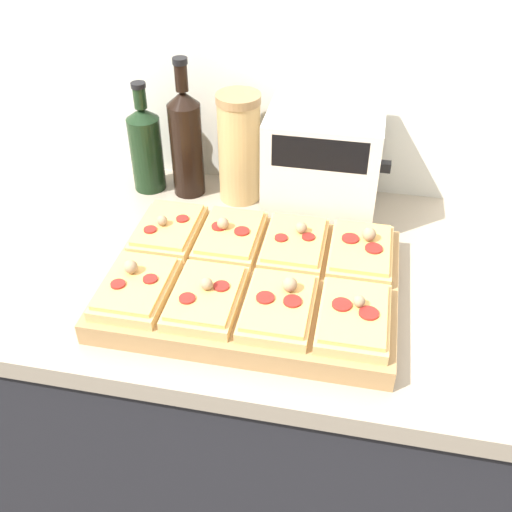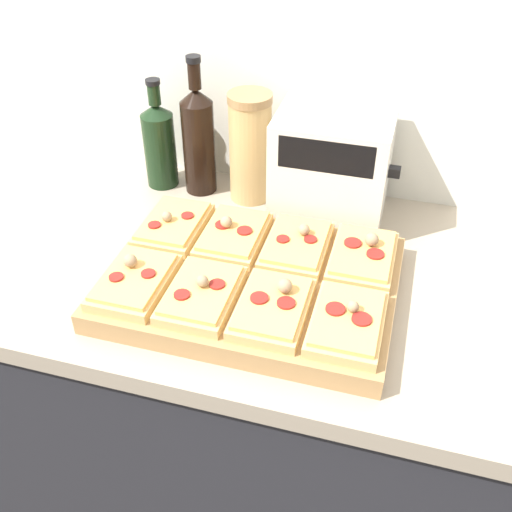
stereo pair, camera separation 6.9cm
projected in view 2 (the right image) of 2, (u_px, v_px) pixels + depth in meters
name	position (u px, v px, depth m)	size (l,w,h in m)	color
wall_back	(323.00, 40.00, 1.24)	(6.00, 0.06, 2.50)	silver
kitchen_counter	(273.00, 414.00, 1.46)	(2.63, 0.67, 0.92)	#232328
cutting_board	(252.00, 283.00, 1.11)	(0.52, 0.38, 0.04)	#A37A4C
pizza_slice_back_left	(173.00, 225.00, 1.20)	(0.12, 0.17, 0.05)	tan
pizza_slice_back_midleft	(233.00, 235.00, 1.17)	(0.12, 0.17, 0.05)	tan
pizza_slice_back_midright	(297.00, 245.00, 1.14)	(0.12, 0.17, 0.05)	tan
pizza_slice_back_right	(363.00, 256.00, 1.11)	(0.12, 0.17, 0.05)	tan
pizza_slice_front_left	(134.00, 281.00, 1.06)	(0.12, 0.17, 0.05)	tan
pizza_slice_front_midleft	(202.00, 294.00, 1.03)	(0.12, 0.17, 0.05)	tan
pizza_slice_front_midright	(273.00, 307.00, 1.00)	(0.12, 0.17, 0.05)	tan
pizza_slice_front_right	(347.00, 322.00, 0.98)	(0.12, 0.17, 0.05)	tan
olive_oil_bottle	(159.00, 143.00, 1.37)	(0.07, 0.07, 0.26)	black
wine_bottle	(198.00, 139.00, 1.33)	(0.07, 0.07, 0.32)	black
grain_jar_tall	(250.00, 148.00, 1.31)	(0.10, 0.10, 0.25)	tan
toaster_oven	(331.00, 168.00, 1.25)	(0.26, 0.19, 0.24)	beige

